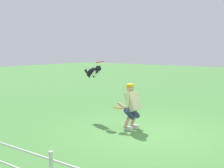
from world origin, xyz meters
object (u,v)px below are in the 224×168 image
Objects in this scene: frisbee_flying at (100,62)px; dog at (93,72)px; person at (132,105)px; frisbee_held at (118,108)px.

dog is at bearing -11.37° from frisbee_flying.
person is at bearing 165.69° from frisbee_flying.
dog reaches higher than frisbee_held.
dog is 0.51m from frisbee_flying.
frisbee_flying reaches higher than person.
frisbee_flying reaches higher than frisbee_held.
frisbee_flying is at bearing -10.53° from person.
dog is at bearing -23.53° from frisbee_held.
frisbee_flying is at bearing -26.89° from frisbee_held.
person is at bearing 6.49° from dog.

